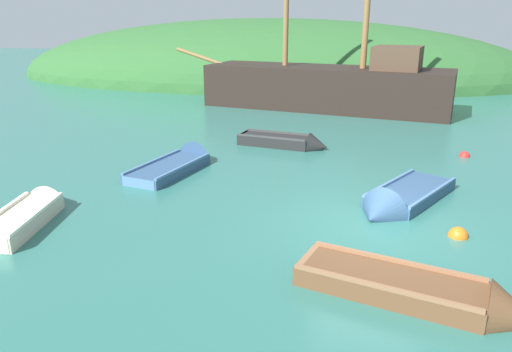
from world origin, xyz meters
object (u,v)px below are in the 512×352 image
rowboat_near_dock (30,215)px  buoy_orange (458,236)px  rowboat_outer_right (287,143)px  rowboat_outer_left (181,165)px  sailing_ship (328,92)px  buoy_red (464,156)px  rowboat_portside (425,295)px  rowboat_center (398,203)px

rowboat_near_dock → buoy_orange: (9.68, 1.10, -0.12)m
rowboat_outer_right → buoy_orange: bearing=-44.9°
rowboat_outer_left → rowboat_outer_right: (2.93, 3.26, 0.05)m
sailing_ship → rowboat_outer_right: 8.33m
buoy_orange → buoy_red: buoy_orange is taller
rowboat_portside → rowboat_outer_right: 10.38m
buoy_red → buoy_orange: bearing=-101.8°
sailing_ship → rowboat_portside: (2.78, -17.93, -0.74)m
buoy_orange → buoy_red: bearing=78.2°
rowboat_center → rowboat_near_dock: 8.96m
rowboat_center → buoy_red: rowboat_center is taller
rowboat_outer_left → rowboat_near_dock: rowboat_outer_left is taller
sailing_ship → rowboat_portside: sailing_ship is taller
rowboat_near_dock → buoy_orange: 9.74m
rowboat_center → rowboat_outer_left: (-6.54, 2.02, 0.00)m
rowboat_outer_left → rowboat_portside: 9.25m
buoy_orange → rowboat_center: bearing=125.3°
buoy_orange → rowboat_portside: bearing=-110.2°
rowboat_center → rowboat_outer_right: rowboat_center is taller
buoy_orange → buoy_red: size_ratio=1.17×
rowboat_center → buoy_orange: 1.98m
rowboat_outer_right → buoy_orange: size_ratio=8.12×
rowboat_outer_left → rowboat_near_dock: bearing=169.9°
rowboat_outer_left → buoy_red: size_ratio=10.62×
rowboat_near_dock → rowboat_outer_right: bearing=-41.1°
rowboat_center → buoy_red: size_ratio=10.49×
sailing_ship → rowboat_near_dock: 17.28m
sailing_ship → buoy_red: bearing=133.8°
rowboat_outer_right → buoy_orange: rowboat_outer_right is taller
sailing_ship → buoy_orange: size_ratio=35.79×
sailing_ship → buoy_red: (5.23, -8.32, -0.86)m
rowboat_outer_right → buoy_red: bearing=9.8°
sailing_ship → rowboat_near_dock: (-5.87, -16.23, -0.73)m
rowboat_near_dock → rowboat_outer_right: size_ratio=0.95×
rowboat_outer_right → rowboat_portside: bearing=-58.4°
rowboat_portside → rowboat_near_dock: 8.82m
rowboat_near_dock → buoy_red: 13.63m
rowboat_near_dock → sailing_ship: bearing=-29.4°
rowboat_center → rowboat_outer_right: size_ratio=1.10×
rowboat_portside → buoy_orange: 2.98m
rowboat_portside → rowboat_center: bearing=107.3°
rowboat_outer_right → buoy_orange: (4.76, -6.89, -0.13)m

